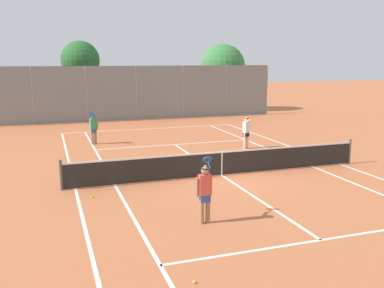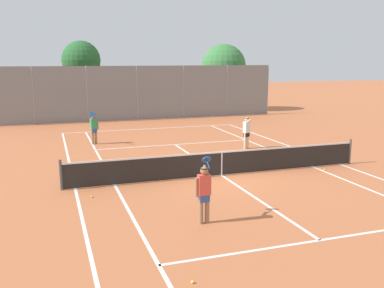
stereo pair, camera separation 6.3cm
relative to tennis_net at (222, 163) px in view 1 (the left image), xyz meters
The scene contains 14 objects.
ground_plane 0.51m from the tennis_net, ahead, with size 120.00×120.00×0.00m, color #BC663D.
court_line_markings 0.51m from the tennis_net, ahead, with size 11.10×23.90×0.01m.
tennis_net is the anchor object (origin of this frame).
player_near_side 4.99m from the tennis_net, 118.09° to the right, with size 0.66×0.73×1.77m.
player_far_left 8.85m from the tennis_net, 116.96° to the left, with size 0.51×0.85×1.77m.
player_far_right 5.27m from the tennis_net, 53.82° to the left, with size 0.44×0.57×1.60m.
loose_tennis_ball_0 3.97m from the tennis_net, 165.82° to the left, with size 0.07×0.07×0.07m, color #D1DB33.
loose_tennis_ball_2 8.24m from the tennis_net, 116.52° to the right, with size 0.07×0.07×0.07m, color #D1DB33.
loose_tennis_ball_3 4.31m from the tennis_net, ahead, with size 0.07×0.07×0.07m, color #D1DB33.
loose_tennis_ball_4 5.20m from the tennis_net, 167.03° to the right, with size 0.07×0.07×0.07m, color #D1DB33.
loose_tennis_ball_5 7.67m from the tennis_net, 97.90° to the left, with size 0.07×0.07×0.07m, color #D1DB33.
back_fence 16.26m from the tennis_net, 90.00° to the left, with size 21.52×0.08×3.97m.
tree_behind_left 19.37m from the tennis_net, 100.97° to the left, with size 2.88×2.88×5.79m.
tree_behind_right 21.82m from the tennis_net, 67.22° to the left, with size 3.81×3.81×5.70m.
Camera 1 is at (-6.26, -14.80, 4.44)m, focal length 40.00 mm.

